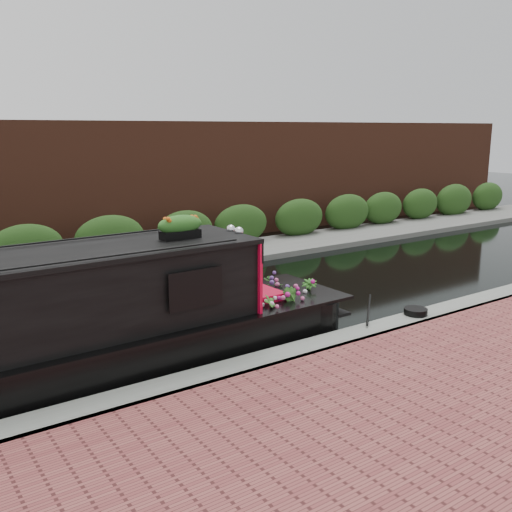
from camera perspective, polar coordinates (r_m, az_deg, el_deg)
ground at (r=12.17m, az=-5.34°, el=-5.47°), size 80.00×80.00×0.00m
near_bank_coping at (r=9.61m, az=4.56°, el=-10.54°), size 40.00×0.60×0.50m
near_bank_pavers at (r=7.46m, az=23.89°, el=-18.99°), size 40.00×7.00×0.50m
far_bank_path at (r=15.83m, az=-12.84°, el=-1.45°), size 40.00×2.40×0.34m
far_hedge at (r=16.65m, az=-14.01°, el=-0.82°), size 40.00×1.10×2.80m
far_brick_wall at (r=18.59m, az=-16.32°, el=0.43°), size 40.00×1.00×8.00m
narrowboat at (r=8.85m, az=-23.68°, el=-8.28°), size 11.14×2.12×2.61m
rope_fender at (r=11.60m, az=6.86°, el=-5.62°), size 0.31×0.36×0.31m
coiled_mooring_rope at (r=11.51m, az=15.68°, el=-5.36°), size 0.45×0.45×0.12m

